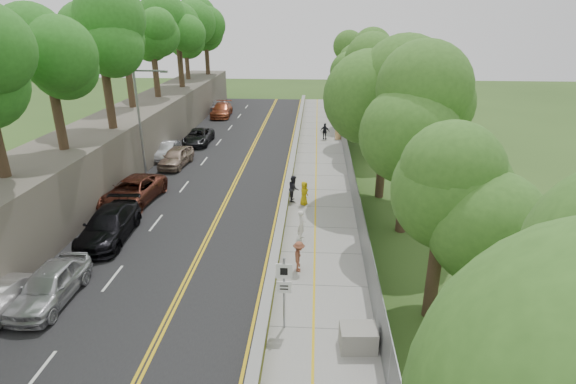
{
  "coord_description": "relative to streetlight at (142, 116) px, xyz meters",
  "views": [
    {
      "loc": [
        2.12,
        -17.42,
        11.5
      ],
      "look_at": [
        0.5,
        8.0,
        1.4
      ],
      "focal_mm": 28.0,
      "sensor_mm": 36.0,
      "label": 1
    }
  ],
  "objects": [
    {
      "name": "painter_2",
      "position": [
        11.21,
        -4.07,
        -3.73
      ],
      "size": [
        0.73,
        0.89,
        1.73
      ],
      "primitive_type": "imported",
      "rotation": [
        0.0,
        0.0,
        1.66
      ],
      "color": "black",
      "rests_on": "sidewalk"
    },
    {
      "name": "painter_0",
      "position": [
        11.91,
        -4.67,
        -3.82
      ],
      "size": [
        0.75,
        0.89,
        1.55
      ],
      "primitive_type": "imported",
      "rotation": [
        0.0,
        0.0,
        1.16
      ],
      "color": "gold",
      "rests_on": "sidewalk"
    },
    {
      "name": "car_2",
      "position": [
        0.83,
        -5.13,
        -3.81
      ],
      "size": [
        3.19,
        5.93,
        1.58
      ],
      "primitive_type": "imported",
      "rotation": [
        0.0,
        0.0,
        -0.1
      ],
      "color": "brown",
      "rests_on": "road"
    },
    {
      "name": "car_3",
      "position": [
        1.46,
        -10.09,
        -3.79
      ],
      "size": [
        2.58,
        5.68,
        1.61
      ],
      "primitive_type": "imported",
      "rotation": [
        0.0,
        0.0,
        0.06
      ],
      "color": "black",
      "rests_on": "road"
    },
    {
      "name": "streetlight",
      "position": [
        0.0,
        0.0,
        0.0
      ],
      "size": [
        2.52,
        0.22,
        8.0
      ],
      "color": "gray",
      "rests_on": "ground"
    },
    {
      "name": "rock_embankment",
      "position": [
        -3.04,
        1.0,
        -2.64
      ],
      "size": [
        5.0,
        66.0,
        4.0
      ],
      "primitive_type": "cube",
      "color": "#595147",
      "rests_on": "ground"
    },
    {
      "name": "road",
      "position": [
        5.06,
        1.0,
        -4.62
      ],
      "size": [
        11.2,
        66.0,
        0.04
      ],
      "primitive_type": "cube",
      "color": "black",
      "rests_on": "ground"
    },
    {
      "name": "car_5",
      "position": [
        -0.14,
        4.8,
        -3.92
      ],
      "size": [
        1.56,
        4.14,
        1.35
      ],
      "primitive_type": "imported",
      "rotation": [
        0.0,
        0.0,
        0.03
      ],
      "color": "silver",
      "rests_on": "road"
    },
    {
      "name": "concrete_block",
      "position": [
        14.29,
        -18.0,
        -4.15
      ],
      "size": [
        1.38,
        1.07,
        0.88
      ],
      "primitive_type": "cube",
      "rotation": [
        0.0,
        0.0,
        0.06
      ],
      "color": "gray",
      "rests_on": "sidewalk"
    },
    {
      "name": "trees_fenceside",
      "position": [
        17.46,
        1.0,
        2.36
      ],
      "size": [
        7.0,
        66.0,
        14.0
      ],
      "primitive_type": null,
      "color": "#447C29",
      "rests_on": "ground"
    },
    {
      "name": "car_7",
      "position": [
        1.2,
        21.68,
        -3.81
      ],
      "size": [
        2.53,
        5.54,
        1.57
      ],
      "primitive_type": "imported",
      "rotation": [
        0.0,
        0.0,
        0.06
      ],
      "color": "#9D492B",
      "rests_on": "road"
    },
    {
      "name": "ground",
      "position": [
        10.46,
        -14.0,
        -4.64
      ],
      "size": [
        140.0,
        140.0,
        0.0
      ],
      "primitive_type": "plane",
      "color": "#33511E",
      "rests_on": "ground"
    },
    {
      "name": "person_far",
      "position": [
        13.46,
        11.65,
        -3.78
      ],
      "size": [
        1.03,
        0.69,
        1.62
      ],
      "primitive_type": "imported",
      "rotation": [
        0.0,
        0.0,
        2.8
      ],
      "color": "black",
      "rests_on": "sidewalk"
    },
    {
      "name": "trees_embankment",
      "position": [
        -2.54,
        1.0,
        5.86
      ],
      "size": [
        6.4,
        66.0,
        13.0
      ],
      "primitive_type": null,
      "color": "#318223",
      "rests_on": "rock_embankment"
    },
    {
      "name": "chainlink_fence",
      "position": [
        15.11,
        1.0,
        -3.64
      ],
      "size": [
        0.04,
        66.0,
        2.0
      ],
      "primitive_type": "cube",
      "color": "slate",
      "rests_on": "ground"
    },
    {
      "name": "car_0",
      "position": [
        1.46,
        -15.87,
        -3.81
      ],
      "size": [
        1.9,
        4.64,
        1.57
      ],
      "primitive_type": "imported",
      "rotation": [
        0.0,
        0.0,
        0.01
      ],
      "color": "#B4B4B8",
      "rests_on": "road"
    },
    {
      "name": "painter_3",
      "position": [
        11.91,
        -12.79,
        -3.82
      ],
      "size": [
        0.58,
        1.0,
        1.54
      ],
      "primitive_type": "imported",
      "rotation": [
        0.0,
        0.0,
        1.58
      ],
      "color": "brown",
      "rests_on": "sidewalk"
    },
    {
      "name": "car_4",
      "position": [
        1.35,
        2.66,
        -3.85
      ],
      "size": [
        2.18,
        4.57,
        1.51
      ],
      "primitive_type": "imported",
      "rotation": [
        0.0,
        0.0,
        -0.09
      ],
      "color": "tan",
      "rests_on": "road"
    },
    {
      "name": "construction_barrel",
      "position": [
        14.76,
        11.92,
        -4.09
      ],
      "size": [
        0.6,
        0.6,
        0.99
      ],
      "primitive_type": "cylinder",
      "color": "orange",
      "rests_on": "sidewalk"
    },
    {
      "name": "painter_1",
      "position": [
        11.91,
        -9.53,
        -3.74
      ],
      "size": [
        0.46,
        0.65,
        1.69
      ],
      "primitive_type": "imported",
      "rotation": [
        0.0,
        0.0,
        1.47
      ],
      "color": "white",
      "rests_on": "sidewalk"
    },
    {
      "name": "signpost",
      "position": [
        11.51,
        -17.02,
        -2.68
      ],
      "size": [
        0.62,
        0.09,
        3.1
      ],
      "color": "gray",
      "rests_on": "sidewalk"
    },
    {
      "name": "jersey_barrier",
      "position": [
        10.71,
        1.0,
        -4.34
      ],
      "size": [
        0.42,
        66.0,
        0.6
      ],
      "primitive_type": "cube",
      "color": "#D0E213",
      "rests_on": "ground"
    },
    {
      "name": "sidewalk",
      "position": [
        13.01,
        1.0,
        -4.61
      ],
      "size": [
        4.2,
        66.0,
        0.05
      ],
      "primitive_type": "cube",
      "color": "gray",
      "rests_on": "ground"
    },
    {
      "name": "car_6",
      "position": [
        1.46,
        9.38,
        -3.92
      ],
      "size": [
        2.3,
        4.92,
        1.36
      ],
      "primitive_type": "imported",
      "rotation": [
        0.0,
        0.0,
        0.01
      ],
      "color": "black",
      "rests_on": "road"
    },
    {
      "name": "car_8",
      "position": [
        -0.14,
        25.19,
        -3.91
      ],
      "size": [
        1.99,
        4.15,
        1.37
      ],
      "primitive_type": "imported",
      "rotation": [
        0.0,
        0.0,
        -0.09
      ],
      "color": "#B5B4B8",
      "rests_on": "road"
    }
  ]
}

